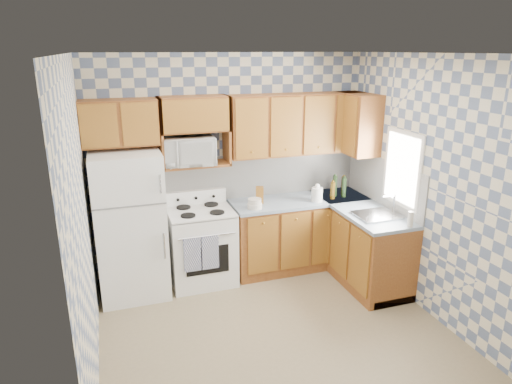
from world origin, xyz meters
TOP-DOWN VIEW (x-y plane):
  - floor at (0.00, 0.00)m, footprint 3.40×3.40m
  - back_wall at (0.00, 1.60)m, footprint 3.40×0.02m
  - right_wall at (1.70, 0.00)m, footprint 0.02×3.20m
  - backsplash_back at (0.40, 1.59)m, footprint 2.60×0.02m
  - backsplash_right at (1.69, 0.80)m, footprint 0.02×1.60m
  - refrigerator at (-1.27, 1.25)m, footprint 0.75×0.70m
  - stove_body at (-0.47, 1.28)m, footprint 0.76×0.65m
  - cooktop at (-0.47, 1.28)m, footprint 0.76×0.65m
  - backguard at (-0.47, 1.55)m, footprint 0.76×0.08m
  - dish_towel_left at (-0.64, 0.93)m, footprint 0.19×0.02m
  - dish_towel_right at (-0.44, 0.93)m, footprint 0.19×0.02m
  - base_cabinets_back at (0.82, 1.30)m, footprint 1.75×0.60m
  - base_cabinets_right at (1.40, 0.80)m, footprint 0.60×1.60m
  - countertop_back at (0.82, 1.30)m, footprint 1.77×0.63m
  - countertop_right at (1.40, 0.80)m, footprint 0.63×1.60m
  - upper_cabinets_back at (0.82, 1.44)m, footprint 1.75×0.33m
  - upper_cabinets_fridge at (-1.29, 1.44)m, footprint 0.82×0.33m
  - upper_cabinets_right at (1.53, 1.25)m, footprint 0.33×0.70m
  - microwave_shelf at (-0.47, 1.44)m, footprint 0.80×0.33m
  - microwave at (-0.55, 1.41)m, footprint 0.60×0.43m
  - sink at (1.40, 0.45)m, footprint 0.48×0.40m
  - window at (1.69, 0.45)m, footprint 0.02×0.66m
  - bottle_0 at (1.28, 1.25)m, footprint 0.06×0.06m
  - bottle_1 at (1.38, 1.19)m, footprint 0.06×0.06m
  - bottle_2 at (1.43, 1.29)m, footprint 0.06×0.06m
  - bottle_3 at (1.21, 1.17)m, footprint 0.06×0.06m
  - knife_block at (0.28, 1.30)m, footprint 0.12×0.12m
  - electric_kettle at (0.98, 1.14)m, footprint 0.14×0.14m
  - food_containers at (0.16, 1.14)m, footprint 0.18×0.18m
  - soap_bottle at (1.55, 0.05)m, footprint 0.06×0.06m

SIDE VIEW (x-z plane):
  - floor at x=0.00m, z-range 0.00..0.00m
  - base_cabinets_back at x=0.82m, z-range 0.00..0.88m
  - base_cabinets_right at x=1.40m, z-range 0.00..0.88m
  - stove_body at x=-0.47m, z-range 0.00..0.90m
  - dish_towel_left at x=-0.64m, z-range 0.32..0.73m
  - dish_towel_right at x=-0.44m, z-range 0.32..0.73m
  - refrigerator at x=-1.27m, z-range 0.00..1.68m
  - countertop_back at x=0.82m, z-range 0.88..0.92m
  - countertop_right at x=1.40m, z-range 0.88..0.92m
  - cooktop at x=-0.47m, z-range 0.89..0.92m
  - sink at x=1.40m, z-range 0.91..0.94m
  - food_containers at x=0.16m, z-range 0.92..1.04m
  - backguard at x=-0.47m, z-range 0.92..1.08m
  - soap_bottle at x=1.55m, z-range 0.92..1.09m
  - electric_kettle at x=0.98m, z-range 0.92..1.10m
  - knife_block at x=0.28m, z-range 0.92..1.13m
  - bottle_3 at x=1.21m, z-range 0.92..1.14m
  - bottle_2 at x=1.43m, z-range 0.92..1.16m
  - bottle_1 at x=1.38m, z-range 0.92..1.17m
  - bottle_0 at x=1.28m, z-range 0.92..1.19m
  - backsplash_back at x=0.40m, z-range 0.92..1.48m
  - backsplash_right at x=1.69m, z-range 0.92..1.48m
  - back_wall at x=0.00m, z-range 0.00..2.70m
  - right_wall at x=1.70m, z-range 0.00..2.70m
  - microwave_shelf at x=-0.47m, z-range 1.42..1.45m
  - window at x=1.69m, z-range 1.02..1.88m
  - microwave at x=-0.55m, z-range 1.45..1.77m
  - upper_cabinets_back at x=0.82m, z-range 1.48..2.22m
  - upper_cabinets_right at x=1.53m, z-range 1.48..2.22m
  - upper_cabinets_fridge at x=-1.29m, z-range 1.72..2.22m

